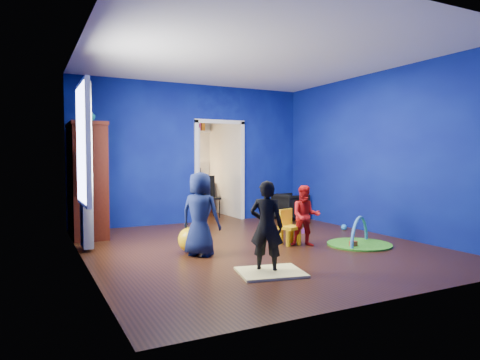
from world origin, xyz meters
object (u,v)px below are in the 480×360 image
child_navy (200,214)px  play_mat (359,244)px  armchair (290,206)px  study_desk (195,198)px  child_black (267,226)px  crt_tv (89,178)px  folding_chair (210,197)px  kid_chair (290,229)px  hopper_ball (191,240)px  vase (88,115)px  tv_armoire (87,180)px  toddler_red (306,216)px

child_navy → play_mat: size_ratio=1.18×
armchair → study_desk: (-1.47, 2.06, 0.09)m
child_black → crt_tv: crt_tv is taller
play_mat → folding_chair: 4.06m
study_desk → folding_chair: bearing=-90.0°
child_black → study_desk: child_black is taller
folding_chair → play_mat: bearing=-77.4°
kid_chair → hopper_ball: bearing=158.0°
vase → hopper_ball: (1.16, -1.68, -1.89)m
hopper_ball → kid_chair: size_ratio=0.74×
tv_armoire → play_mat: (3.70, -2.69, -0.97)m
child_navy → tv_armoire: size_ratio=0.60×
crt_tv → play_mat: 4.65m
vase → kid_chair: 3.79m
play_mat → child_navy: bearing=169.5°
child_black → toddler_red: child_black is taller
armchair → child_navy: child_navy is taller
vase → folding_chair: vase is taller
tv_armoire → folding_chair: 3.12m
vase → hopper_ball: size_ratio=0.63×
child_black → child_navy: bearing=-30.9°
armchair → child_navy: bearing=119.4°
study_desk → play_mat: bearing=-79.8°
armchair → kid_chair: bearing=138.0°
crt_tv → armchair: bearing=2.0°
toddler_red → kid_chair: size_ratio=1.88×
kid_chair → tv_armoire: bearing=126.3°
child_black → kid_chair: child_black is taller
child_black → tv_armoire: bearing=-24.6°
tv_armoire → crt_tv: bearing=0.0°
armchair → toddler_red: bearing=142.7°
child_black → study_desk: bearing=-62.3°
armchair → child_black: bearing=134.4°
hopper_ball → folding_chair: size_ratio=0.40×
toddler_red → hopper_ball: toddler_red is taller
play_mat → folding_chair: bearing=102.6°
child_black → kid_chair: size_ratio=2.20×
toddler_red → folding_chair: bearing=119.8°
child_navy → study_desk: child_navy is taller
vase → crt_tv: size_ratio=0.33×
folding_chair → child_black: bearing=-104.6°
child_black → play_mat: (2.08, 0.68, -0.54)m
child_navy → folding_chair: size_ratio=1.27×
tv_armoire → crt_tv: (0.04, 0.00, 0.04)m
armchair → play_mat: 2.91m
child_black → tv_armoire: (-1.61, 3.37, 0.43)m
play_mat → child_black: bearing=-161.8°
armchair → child_navy: 3.90m
armchair → play_mat: bearing=159.8°
vase → kid_chair: bearing=-34.0°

